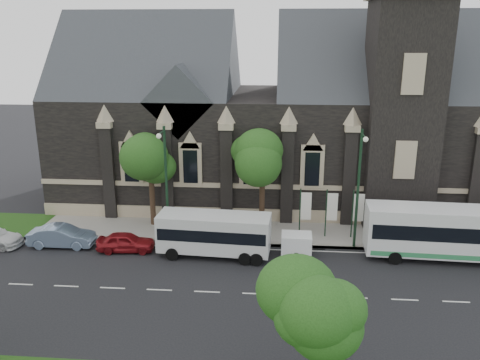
# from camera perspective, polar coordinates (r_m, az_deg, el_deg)

# --- Properties ---
(ground) EXTENTS (160.00, 160.00, 0.00)m
(ground) POSITION_cam_1_polar(r_m,az_deg,el_deg) (31.11, -3.87, -12.89)
(ground) COLOR black
(ground) RESTS_ON ground
(sidewalk) EXTENTS (80.00, 5.00, 0.15)m
(sidewalk) POSITION_cam_1_polar(r_m,az_deg,el_deg) (39.54, -1.89, -6.02)
(sidewalk) COLOR gray
(sidewalk) RESTS_ON ground
(museum) EXTENTS (40.00, 17.70, 29.90)m
(museum) POSITION_cam_1_polar(r_m,az_deg,el_deg) (46.10, 5.70, 7.65)
(museum) COLOR black
(museum) RESTS_ON ground
(tree_park_east) EXTENTS (3.40, 3.40, 6.28)m
(tree_park_east) POSITION_cam_1_polar(r_m,az_deg,el_deg) (20.54, 9.78, -15.00)
(tree_park_east) COLOR black
(tree_park_east) RESTS_ON ground
(tree_walk_right) EXTENTS (4.08, 4.08, 7.80)m
(tree_walk_right) POSITION_cam_1_polar(r_m,az_deg,el_deg) (38.66, 2.97, 2.41)
(tree_walk_right) COLOR black
(tree_walk_right) RESTS_ON ground
(tree_walk_left) EXTENTS (3.91, 3.91, 7.64)m
(tree_walk_left) POSITION_cam_1_polar(r_m,az_deg,el_deg) (39.92, -10.08, 2.51)
(tree_walk_left) COLOR black
(tree_walk_left) RESTS_ON ground
(street_lamp_near) EXTENTS (0.36, 1.88, 9.00)m
(street_lamp_near) POSITION_cam_1_polar(r_m,az_deg,el_deg) (35.82, 13.70, -0.38)
(street_lamp_near) COLOR #15301D
(street_lamp_near) RESTS_ON ground
(street_lamp_mid) EXTENTS (0.36, 1.88, 9.00)m
(street_lamp_mid) POSITION_cam_1_polar(r_m,az_deg,el_deg) (36.28, -8.68, 0.12)
(street_lamp_mid) COLOR #15301D
(street_lamp_mid) RESTS_ON ground
(banner_flag_left) EXTENTS (0.90, 0.10, 4.00)m
(banner_flag_left) POSITION_cam_1_polar(r_m,az_deg,el_deg) (38.08, 7.45, -3.35)
(banner_flag_left) COLOR #15301D
(banner_flag_left) RESTS_ON ground
(banner_flag_center) EXTENTS (0.90, 0.10, 4.00)m
(banner_flag_center) POSITION_cam_1_polar(r_m,az_deg,el_deg) (38.24, 10.45, -3.40)
(banner_flag_center) COLOR #15301D
(banner_flag_center) RESTS_ON ground
(banner_flag_right) EXTENTS (0.90, 0.10, 4.00)m
(banner_flag_right) POSITION_cam_1_polar(r_m,az_deg,el_deg) (38.51, 13.42, -3.45)
(banner_flag_right) COLOR #15301D
(banner_flag_right) RESTS_ON ground
(tour_coach) EXTENTS (13.06, 3.50, 3.78)m
(tour_coach) POSITION_cam_1_polar(r_m,az_deg,el_deg) (37.54, 24.37, -5.60)
(tour_coach) COLOR silver
(tour_coach) RESTS_ON ground
(shuttle_bus) EXTENTS (8.11, 3.23, 3.07)m
(shuttle_bus) POSITION_cam_1_polar(r_m,az_deg,el_deg) (35.05, -3.01, -6.11)
(shuttle_bus) COLOR silver
(shuttle_bus) RESTS_ON ground
(box_trailer) EXTENTS (3.13, 1.83, 1.66)m
(box_trailer) POSITION_cam_1_polar(r_m,az_deg,el_deg) (35.44, 6.60, -7.39)
(box_trailer) COLOR white
(box_trailer) RESTS_ON ground
(sedan) EXTENTS (4.92, 1.80, 1.61)m
(sedan) POSITION_cam_1_polar(r_m,az_deg,el_deg) (39.15, -20.06, -6.17)
(sedan) COLOR #7186A3
(sedan) RESTS_ON ground
(car_far_red) EXTENTS (4.28, 2.00, 1.42)m
(car_far_red) POSITION_cam_1_polar(r_m,az_deg,el_deg) (37.03, -13.18, -7.05)
(car_far_red) COLOR maroon
(car_far_red) RESTS_ON ground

